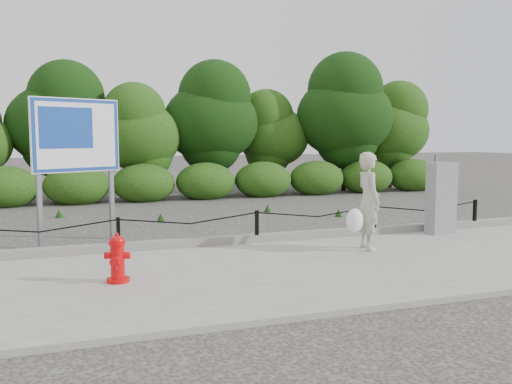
{
  "coord_description": "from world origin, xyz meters",
  "views": [
    {
      "loc": [
        -3.32,
        -9.33,
        2.06
      ],
      "look_at": [
        0.05,
        0.2,
        1.0
      ],
      "focal_mm": 38.0,
      "sensor_mm": 36.0,
      "label": 1
    }
  ],
  "objects_px": {
    "fire_hydrant": "(117,259)",
    "advertising_sign": "(76,142)",
    "pedestrian": "(368,202)",
    "utility_cabinet": "(441,198)"
  },
  "relations": [
    {
      "from": "fire_hydrant",
      "to": "advertising_sign",
      "type": "relative_size",
      "value": 0.24
    },
    {
      "from": "pedestrian",
      "to": "advertising_sign",
      "type": "height_order",
      "value": "advertising_sign"
    },
    {
      "from": "advertising_sign",
      "to": "pedestrian",
      "type": "bearing_deg",
      "value": -53.28
    },
    {
      "from": "pedestrian",
      "to": "utility_cabinet",
      "type": "height_order",
      "value": "pedestrian"
    },
    {
      "from": "fire_hydrant",
      "to": "utility_cabinet",
      "type": "bearing_deg",
      "value": 31.91
    },
    {
      "from": "fire_hydrant",
      "to": "pedestrian",
      "type": "height_order",
      "value": "pedestrian"
    },
    {
      "from": "pedestrian",
      "to": "advertising_sign",
      "type": "bearing_deg",
      "value": 68.16
    },
    {
      "from": "fire_hydrant",
      "to": "pedestrian",
      "type": "xyz_separation_m",
      "value": [
        4.28,
        0.71,
        0.51
      ]
    },
    {
      "from": "advertising_sign",
      "to": "utility_cabinet",
      "type": "bearing_deg",
      "value": -38.36
    },
    {
      "from": "pedestrian",
      "to": "advertising_sign",
      "type": "xyz_separation_m",
      "value": [
        -4.7,
        2.59,
        1.03
      ]
    }
  ]
}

